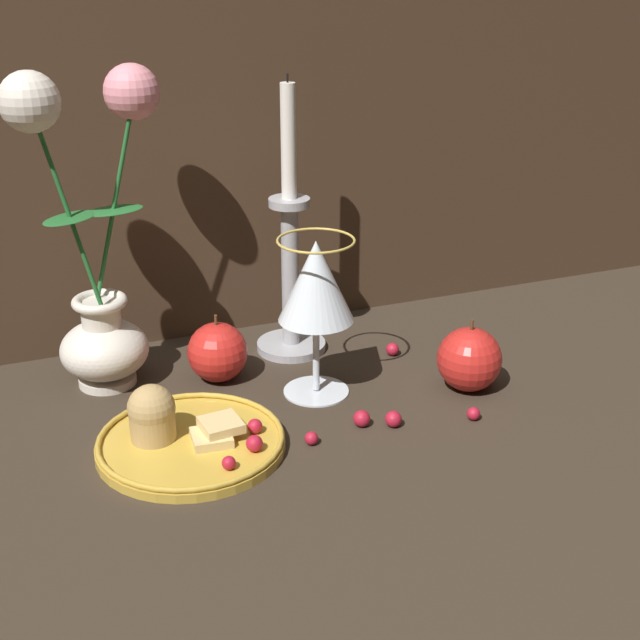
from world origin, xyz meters
TOP-DOWN VIEW (x-y plane):
  - ground_plane at (0.00, 0.00)m, footprint 2.40×2.40m
  - vase at (-0.14, 0.14)m, footprint 0.17×0.10m
  - plate_with_pastries at (-0.09, -0.04)m, footprint 0.20×0.20m
  - wine_glass at (0.08, 0.02)m, footprint 0.09×0.09m
  - candlestick at (0.10, 0.14)m, footprint 0.09×0.09m
  - apple_beside_vase at (-0.02, 0.10)m, footprint 0.07×0.07m
  - apple_near_glass at (0.25, -0.04)m, footprint 0.08×0.08m
  - berry_near_plate at (0.21, 0.08)m, footprint 0.02×0.02m
  - berry_front_center at (0.22, -0.10)m, footprint 0.02×0.02m
  - berry_by_glass_stem at (0.13, -0.08)m, footprint 0.02×0.02m
  - berry_under_candlestick at (0.04, -0.09)m, footprint 0.01×0.01m
  - berry_far_right at (0.10, -0.07)m, footprint 0.02×0.02m

SIDE VIEW (x-z plane):
  - ground_plane at x=0.00m, z-range 0.00..0.00m
  - berry_under_candlestick at x=0.04m, z-range 0.00..0.01m
  - berry_front_center at x=0.22m, z-range 0.00..0.02m
  - berry_near_plate at x=0.21m, z-range 0.00..0.02m
  - berry_by_glass_stem at x=0.13m, z-range 0.00..0.02m
  - berry_far_right at x=0.10m, z-range 0.00..0.02m
  - plate_with_pastries at x=-0.09m, z-range -0.02..0.05m
  - apple_beside_vase at x=-0.02m, z-range -0.01..0.08m
  - apple_near_glass at x=0.25m, z-range -0.01..0.08m
  - candlestick at x=0.10m, z-range -0.06..0.29m
  - wine_glass at x=0.08m, z-range 0.04..0.23m
  - vase at x=-0.14m, z-range -0.03..0.34m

